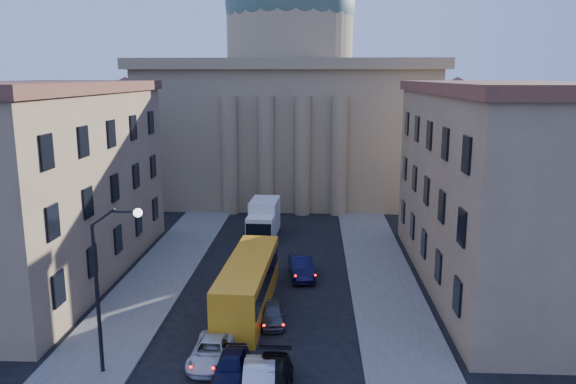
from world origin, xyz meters
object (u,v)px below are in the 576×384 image
street_lamp (106,277)px  car_right_near (259,382)px  city_bus (248,283)px  box_truck (263,220)px  car_left_near (231,366)px

street_lamp → car_right_near: bearing=-12.3°
car_right_near → city_bus: size_ratio=0.37×
car_right_near → city_bus: city_bus is taller
street_lamp → box_truck: street_lamp is taller
box_truck → car_left_near: bearing=-85.6°
car_right_near → box_truck: (-2.27, 27.13, 0.92)m
car_left_near → city_bus: 8.93m
street_lamp → car_left_near: street_lamp is taller
car_left_near → box_truck: box_truck is taller
car_right_near → city_bus: 10.59m
car_left_near → street_lamp: bearing=178.5°
car_left_near → box_truck: size_ratio=0.62×
street_lamp → car_right_near: street_lamp is taller
street_lamp → box_truck: bearing=77.8°
street_lamp → box_truck: 26.27m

